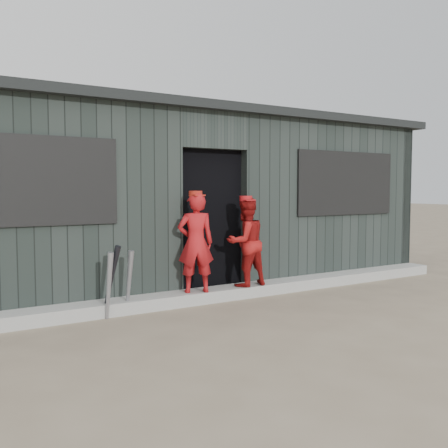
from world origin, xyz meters
TOP-DOWN VIEW (x-y plane):
  - ground at (0.00, 0.00)m, footprint 80.00×80.00m
  - curb at (0.00, 1.82)m, footprint 8.00×0.36m
  - bat_left at (-1.65, 1.57)m, footprint 0.10×0.19m
  - bat_mid at (-1.36, 1.70)m, footprint 0.11×0.19m
  - bat_right at (-1.59, 1.67)m, footprint 0.17×0.35m
  - player_red_left at (-0.45, 1.76)m, footprint 0.53×0.43m
  - player_red_right at (0.33, 1.77)m, footprint 0.60×0.48m
  - player_grey_back at (0.10, 2.45)m, footprint 0.79×0.68m
  - dugout at (-0.00, 3.50)m, footprint 8.30×3.30m

SIDE VIEW (x-z plane):
  - ground at x=0.00m, z-range 0.00..0.00m
  - curb at x=0.00m, z-range 0.00..0.15m
  - bat_mid at x=-1.36m, z-range 0.00..0.75m
  - bat_left at x=-1.65m, z-range 0.00..0.77m
  - bat_right at x=-1.59m, z-range 0.00..0.84m
  - player_grey_back at x=0.10m, z-range 0.00..1.36m
  - player_red_right at x=0.33m, z-range 0.15..1.34m
  - player_red_left at x=-0.45m, z-range 0.15..1.41m
  - dugout at x=0.00m, z-range -0.02..2.60m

